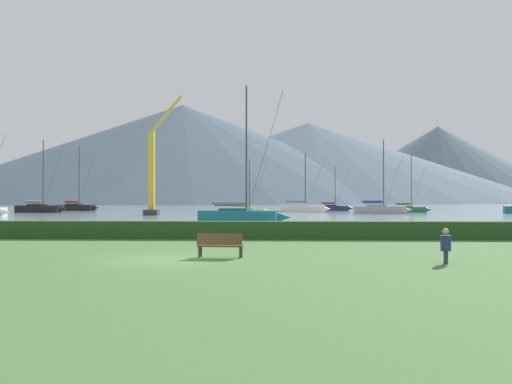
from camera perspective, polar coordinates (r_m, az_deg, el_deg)
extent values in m
plane|color=#477038|center=(20.69, -9.30, -7.05)|extent=(1000.00, 1000.00, 0.00)
cube|color=#8C9EA3|center=(157.23, 0.66, -1.60)|extent=(320.00, 246.00, 0.00)
cube|color=#284C23|center=(31.47, -5.31, -3.98)|extent=(80.00, 1.20, 1.01)
cube|color=white|center=(95.62, 4.80, -1.77)|extent=(7.77, 2.75, 1.22)
cone|color=white|center=(95.87, 7.44, -1.76)|extent=(1.34, 1.05, 1.03)
cube|color=silver|center=(95.59, 4.53, -1.50)|extent=(2.90, 1.89, 0.77)
cylinder|color=#333338|center=(95.68, 5.19, 1.19)|extent=(0.15, 0.15, 9.77)
cylinder|color=#333338|center=(95.57, 4.15, -1.01)|extent=(3.48, 0.18, 0.13)
cylinder|color=gray|center=(95.57, 4.15, -1.01)|extent=(2.96, 0.52, 0.49)
cylinder|color=#333338|center=(95.77, 6.28, 1.05)|extent=(3.68, 0.08, 9.30)
cube|color=black|center=(101.64, -21.74, -1.65)|extent=(7.95, 3.31, 1.22)
cone|color=black|center=(99.58, -19.51, -1.68)|extent=(1.41, 1.14, 1.03)
cube|color=black|center=(101.85, -21.96, -1.40)|extent=(3.03, 2.10, 0.77)
cylinder|color=#333338|center=(101.40, -21.40, 1.75)|extent=(0.15, 0.15, 11.94)
cylinder|color=#333338|center=(102.15, -22.27, -0.93)|extent=(3.48, 0.43, 0.13)
cylinder|color=tan|center=(102.15, -22.27, -0.93)|extent=(2.99, 0.74, 0.49)
cylinder|color=#333338|center=(100.53, -20.48, 1.59)|extent=(3.67, 0.35, 11.36)
cube|color=#236B38|center=(99.08, 15.67, -1.78)|extent=(6.35, 3.63, 0.95)
cone|color=#236B38|center=(98.99, 17.67, -1.78)|extent=(1.21, 1.06, 0.80)
cube|color=#206032|center=(99.08, 15.48, -1.59)|extent=(2.55, 2.00, 0.60)
cylinder|color=#333338|center=(99.09, 15.96, 1.02)|extent=(0.12, 0.12, 9.60)
cylinder|color=#333338|center=(99.10, 15.19, -1.21)|extent=(2.63, 0.84, 0.10)
cylinder|color=#2D7542|center=(99.10, 15.19, -1.21)|extent=(2.32, 0.99, 0.38)
cylinder|color=#333338|center=(99.04, 16.78, 0.88)|extent=(2.76, 0.81, 9.13)
cube|color=navy|center=(110.09, 8.01, -1.69)|extent=(6.60, 3.02, 1.00)
cone|color=navy|center=(110.03, 9.91, -1.68)|extent=(1.20, 0.99, 0.85)
cube|color=#1B2449|center=(110.10, 7.82, -1.50)|extent=(2.55, 1.83, 0.64)
cylinder|color=#333338|center=(110.09, 8.29, 0.50)|extent=(0.13, 0.13, 8.31)
cylinder|color=#333338|center=(110.11, 7.55, -1.15)|extent=(2.85, 0.50, 0.11)
cylinder|color=red|center=(110.11, 7.55, -1.15)|extent=(2.46, 0.73, 0.40)
cylinder|color=#333338|center=(110.05, 9.07, 0.39)|extent=(3.00, 0.44, 7.91)
cube|color=#9E9EA3|center=(87.65, 12.81, -1.84)|extent=(7.82, 2.82, 1.22)
cone|color=#9E9EA3|center=(88.49, 15.64, -1.82)|extent=(1.35, 1.06, 1.04)
cube|color=gray|center=(87.57, 12.52, -1.55)|extent=(2.92, 1.92, 0.78)
cylinder|color=#333338|center=(87.83, 13.22, 1.78)|extent=(0.16, 0.16, 10.98)
cylinder|color=#333338|center=(87.46, 12.10, -1.01)|extent=(3.50, 0.20, 0.13)
cylinder|color=#2847A3|center=(87.46, 12.10, -1.01)|extent=(2.98, 0.55, 0.49)
cylinder|color=#333338|center=(88.16, 14.40, 1.60)|extent=(3.69, 0.11, 10.44)
cube|color=#19707A|center=(51.94, -1.71, -2.61)|extent=(8.01, 4.28, 1.20)
cone|color=#19707A|center=(50.84, 2.99, -2.65)|extent=(1.50, 1.29, 1.02)
cube|color=#16646E|center=(52.06, -2.17, -2.13)|extent=(3.17, 2.42, 0.76)
cylinder|color=#333338|center=(51.93, -1.02, 4.33)|extent=(0.15, 0.15, 12.46)
cylinder|color=#333338|center=(52.24, -2.82, -1.23)|extent=(3.37, 0.91, 0.13)
cylinder|color=gray|center=(52.24, -2.82, -1.23)|extent=(2.95, 1.13, 0.48)
cylinder|color=#333338|center=(51.43, 0.91, 4.03)|extent=(3.53, 0.86, 11.85)
cube|color=gold|center=(78.11, -1.05, -2.11)|extent=(5.99, 3.09, 0.90)
cone|color=gold|center=(77.33, 1.29, -2.12)|extent=(1.11, 0.95, 0.76)
cube|color=gold|center=(78.19, -1.28, -1.87)|extent=(2.36, 1.78, 0.57)
cylinder|color=#333338|center=(77.99, -0.70, 0.68)|extent=(0.11, 0.11, 7.52)
cylinder|color=#333338|center=(78.31, -1.61, -1.42)|extent=(2.53, 0.62, 0.10)
cylinder|color=tan|center=(78.31, -1.61, -1.42)|extent=(2.21, 0.80, 0.36)
cylinder|color=#333338|center=(77.66, 0.26, 0.55)|extent=(2.66, 0.58, 7.15)
cone|color=white|center=(78.68, -24.74, -1.92)|extent=(1.38, 1.11, 1.01)
cube|color=black|center=(114.83, -18.32, -1.58)|extent=(7.73, 3.71, 1.17)
cone|color=black|center=(112.78, -16.46, -1.60)|extent=(1.41, 1.18, 0.99)
cube|color=black|center=(115.03, -18.51, -1.36)|extent=(3.01, 2.20, 0.74)
cylinder|color=#333338|center=(114.59, -18.04, 1.54)|extent=(0.15, 0.15, 12.38)
cylinder|color=#333338|center=(115.33, -18.77, -0.97)|extent=(3.31, 0.67, 0.13)
cylinder|color=red|center=(115.33, -18.77, -0.97)|extent=(2.87, 0.92, 0.47)
cylinder|color=#333338|center=(113.73, -17.27, 1.40)|extent=(3.48, 0.60, 11.77)
cube|color=brown|center=(21.30, -3.75, -5.66)|extent=(1.81, 0.61, 0.06)
cube|color=brown|center=(21.10, -3.85, -4.96)|extent=(1.78, 0.29, 0.45)
cylinder|color=#333338|center=(21.34, -1.53, -6.26)|extent=(0.08, 0.08, 0.45)
cylinder|color=#333338|center=(21.66, -5.77, -6.18)|extent=(0.08, 0.08, 0.45)
cylinder|color=#333338|center=(21.02, -1.67, -6.34)|extent=(0.08, 0.08, 0.45)
cylinder|color=#333338|center=(21.34, -5.98, -6.26)|extent=(0.08, 0.08, 0.45)
cylinder|color=#2D3347|center=(20.27, 19.28, -6.51)|extent=(0.14, 0.14, 0.45)
cylinder|color=#2D3347|center=(20.44, 19.25, -6.46)|extent=(0.14, 0.14, 0.45)
cylinder|color=navy|center=(20.31, 19.26, -5.08)|extent=(0.36, 0.36, 0.55)
cylinder|color=navy|center=(20.07, 19.31, -5.05)|extent=(0.09, 0.09, 0.49)
cylinder|color=navy|center=(20.55, 19.21, -4.95)|extent=(0.09, 0.09, 0.49)
sphere|color=tan|center=(20.28, 19.25, -3.91)|extent=(0.22, 0.22, 0.22)
cube|color=#333338|center=(79.07, -10.89, -2.12)|extent=(2.00, 2.00, 0.80)
cube|color=gold|center=(79.16, -10.88, 2.21)|extent=(0.80, 0.80, 11.15)
cube|color=gold|center=(79.54, -9.36, 8.06)|extent=(4.50, 0.36, 5.27)
cone|color=#425666|center=(409.01, 0.37, 2.48)|extent=(354.81, 354.81, 51.00)
cone|color=#4C6070|center=(395.00, 5.52, 3.08)|extent=(319.22, 319.22, 57.67)
cone|color=#425666|center=(378.30, -7.70, 3.99)|extent=(343.22, 343.22, 67.33)
cone|color=#4C6070|center=(437.78, 18.52, 2.77)|extent=(197.90, 197.90, 58.09)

